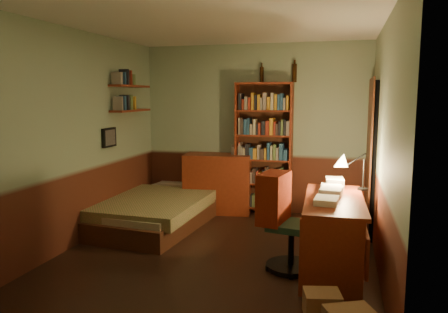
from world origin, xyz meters
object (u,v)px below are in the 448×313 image
(bookshelf, at_px, (263,149))
(desk_lamp, at_px, (364,167))
(desk, at_px, (333,234))
(dresser, at_px, (218,183))
(mini_stereo, at_px, (239,150))
(cardboard_box_b, at_px, (322,304))
(bed, at_px, (160,199))
(office_chair, at_px, (292,223))

(bookshelf, relative_size, desk_lamp, 3.88)
(desk, height_order, desk_lamp, desk_lamp)
(dresser, distance_m, bookshelf, 0.89)
(mini_stereo, xyz_separation_m, bookshelf, (0.40, -0.04, 0.03))
(desk_lamp, bearing_deg, mini_stereo, 164.19)
(dresser, height_order, cardboard_box_b, dresser)
(mini_stereo, bearing_deg, cardboard_box_b, -74.65)
(bed, xyz_separation_m, mini_stereo, (0.94, 0.92, 0.63))
(bookshelf, xyz_separation_m, desk_lamp, (1.40, -1.48, 0.02))
(dresser, bearing_deg, bookshelf, 0.12)
(mini_stereo, bearing_deg, bed, -145.41)
(desk, bearing_deg, dresser, 131.07)
(desk_lamp, distance_m, cardboard_box_b, 1.83)
(bed, bearing_deg, cardboard_box_b, -37.25)
(dresser, bearing_deg, cardboard_box_b, -65.99)
(bed, relative_size, office_chair, 2.31)
(desk, xyz_separation_m, desk_lamp, (0.30, 0.51, 0.64))
(bed, distance_m, cardboard_box_b, 3.22)
(dresser, height_order, mini_stereo, mini_stereo)
(mini_stereo, distance_m, desk_lamp, 2.36)
(office_chair, bearing_deg, bed, 159.15)
(desk, relative_size, cardboard_box_b, 4.84)
(mini_stereo, height_order, cardboard_box_b, mini_stereo)
(bookshelf, distance_m, desk, 2.37)
(desk, distance_m, desk_lamp, 0.87)
(cardboard_box_b, bearing_deg, bed, 137.97)
(mini_stereo, xyz_separation_m, cardboard_box_b, (1.45, -3.07, -0.87))
(office_chair, bearing_deg, bookshelf, 118.48)
(dresser, xyz_separation_m, office_chair, (1.39, -2.02, 0.04))
(dresser, xyz_separation_m, cardboard_box_b, (1.76, -2.94, -0.35))
(bed, xyz_separation_m, bookshelf, (1.33, 0.88, 0.66))
(dresser, height_order, office_chair, office_chair)
(bed, height_order, office_chair, office_chair)
(dresser, distance_m, desk, 2.63)
(bookshelf, bearing_deg, office_chair, -73.73)
(bookshelf, height_order, desk_lamp, bookshelf)
(dresser, distance_m, mini_stereo, 0.62)
(dresser, height_order, bookshelf, bookshelf)
(bed, distance_m, office_chair, 2.37)
(office_chair, xyz_separation_m, cardboard_box_b, (0.37, -0.92, -0.39))
(mini_stereo, bearing_deg, desk_lamp, -50.17)
(bed, bearing_deg, mini_stereo, 49.29)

